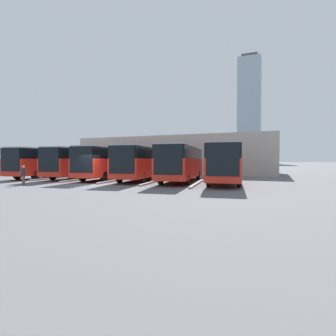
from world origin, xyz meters
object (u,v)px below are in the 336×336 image
object	(u,v)px
bus_1	(182,162)
bus_3	(109,162)
bus_5	(48,162)
pedestrian	(23,175)
bus_4	(80,162)
bus_0	(225,162)
bus_2	(143,162)

from	to	relation	value
bus_1	bus_3	distance (m)	8.29
bus_1	bus_5	world-z (taller)	same
pedestrian	bus_4	bearing A→B (deg)	155.00
bus_1	pedestrian	xyz separation A→B (m)	(10.81, 8.18, -1.02)
bus_0	pedestrian	world-z (taller)	bus_0
bus_4	bus_5	bearing A→B (deg)	2.77
bus_1	bus_4	bearing A→B (deg)	-10.26
bus_2	pedestrian	bearing A→B (deg)	43.21
bus_0	bus_4	bearing A→B (deg)	-10.67
bus_3	bus_2	bearing A→B (deg)	172.13
bus_5	pedestrian	size ratio (longest dim) A/B	6.78
bus_1	bus_5	size ratio (longest dim) A/B	1.00
bus_0	bus_4	size ratio (longest dim) A/B	1.00
bus_1	bus_4	xyz separation A→B (m)	(12.44, -0.46, 0.00)
bus_1	bus_2	world-z (taller)	same
bus_0	bus_1	xyz separation A→B (m)	(4.15, -0.27, 0.00)
bus_1	bus_3	bearing A→B (deg)	-9.05
bus_0	bus_4	xyz separation A→B (m)	(16.59, -0.73, 0.00)
bus_5	bus_2	bearing A→B (deg)	174.11
bus_3	bus_5	size ratio (longest dim) A/B	1.00
bus_3	bus_5	xyz separation A→B (m)	(8.29, 0.47, 0.00)
bus_2	bus_0	bearing A→B (deg)	168.95
bus_1	pedestrian	world-z (taller)	bus_1
bus_1	bus_4	world-z (taller)	same
bus_2	bus_4	xyz separation A→B (m)	(8.29, -0.31, 0.00)
bus_0	bus_3	xyz separation A→B (m)	(12.44, -0.40, 0.00)
pedestrian	bus_5	bearing A→B (deg)	-179.31
bus_0	pedestrian	xyz separation A→B (m)	(14.96, 7.91, -1.02)
bus_3	pedestrian	size ratio (longest dim) A/B	6.78
bus_0	bus_5	world-z (taller)	same
bus_1	pedestrian	distance (m)	13.59
bus_2	bus_3	distance (m)	4.15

